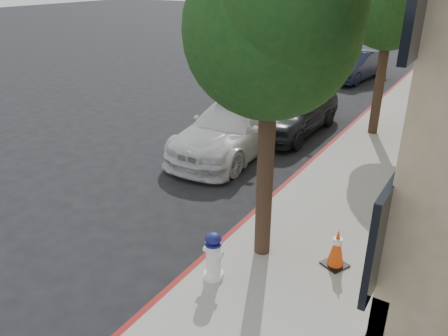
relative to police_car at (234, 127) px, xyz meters
name	(u,v)px	position (x,y,z in m)	size (l,w,h in m)	color
ground	(199,183)	(0.38, -2.45, -0.78)	(120.00, 120.00, 0.00)	black
sidewalk	(417,108)	(3.98, 7.55, -0.71)	(3.20, 50.00, 0.15)	gray
curb_strip	(377,103)	(2.44, 7.55, -0.71)	(0.12, 50.00, 0.15)	maroon
tree_near	(273,29)	(3.31, -4.46, 3.49)	(2.92, 2.82, 5.62)	black
tree_mid	(392,5)	(3.31, 3.54, 3.38)	(2.77, 2.64, 5.43)	black
police_car	(234,127)	(0.00, 0.00, 0.00)	(2.32, 5.43, 1.71)	silver
parked_car_mid	(294,110)	(0.83, 2.55, 0.00)	(1.84, 4.58, 1.56)	black
parked_car_far	(355,66)	(0.23, 11.46, -0.06)	(1.52, 4.36, 1.44)	#141A32
fire_hydrant	(213,256)	(2.93, -5.62, -0.19)	(0.37, 0.35, 0.91)	white
traffic_cone	(337,248)	(4.63, -4.14, -0.25)	(0.53, 0.53, 0.76)	black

